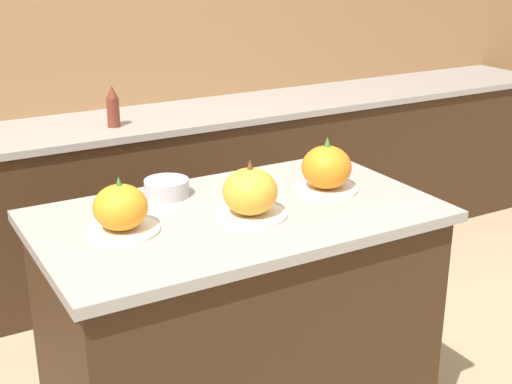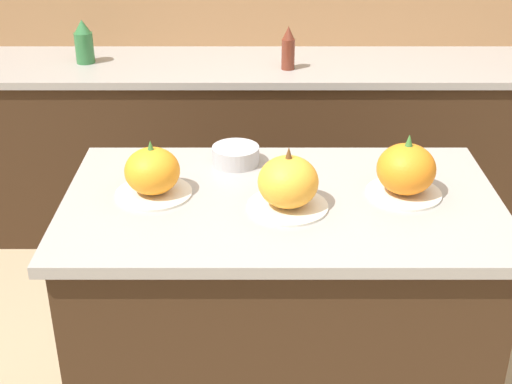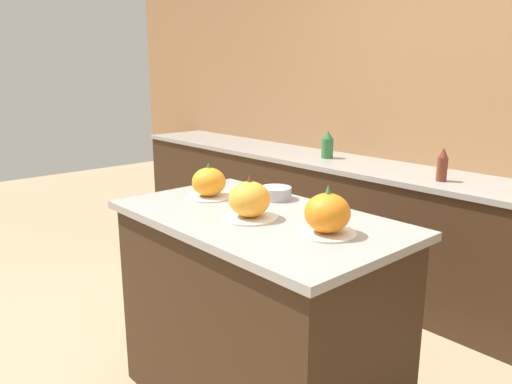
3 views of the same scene
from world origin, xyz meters
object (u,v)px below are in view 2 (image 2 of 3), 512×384
(pumpkin_cake_right, at_px, (404,171))
(bottle_short, at_px, (286,49))
(pumpkin_cake_center, at_px, (286,184))
(pumpkin_cake_left, at_px, (151,173))
(bottle_tall, at_px, (82,42))
(mixing_bowl, at_px, (234,155))

(pumpkin_cake_right, distance_m, bottle_short, 1.43)
(pumpkin_cake_center, height_order, pumpkin_cake_right, pumpkin_cake_right)
(pumpkin_cake_left, relative_size, bottle_short, 1.11)
(pumpkin_cake_left, relative_size, bottle_tall, 1.08)
(pumpkin_cake_left, xyz_separation_m, pumpkin_cake_right, (0.75, -0.00, 0.01))
(pumpkin_cake_right, height_order, mixing_bowl, pumpkin_cake_right)
(bottle_short, xyz_separation_m, mixing_bowl, (-0.22, -1.18, -0.02))
(bottle_short, bearing_deg, pumpkin_cake_left, -108.06)
(mixing_bowl, bearing_deg, pumpkin_cake_left, -137.55)
(pumpkin_cake_right, height_order, bottle_short, pumpkin_cake_right)
(pumpkin_cake_center, relative_size, mixing_bowl, 1.54)
(pumpkin_cake_left, bearing_deg, pumpkin_cake_right, -0.01)
(pumpkin_cake_right, xyz_separation_m, bottle_short, (-0.29, 1.40, -0.03))
(pumpkin_cake_left, height_order, bottle_tall, pumpkin_cake_left)
(pumpkin_cake_right, bearing_deg, bottle_tall, 130.28)
(mixing_bowl, bearing_deg, bottle_short, 79.57)
(pumpkin_cake_left, bearing_deg, mixing_bowl, 42.45)
(bottle_tall, distance_m, mixing_bowl, 1.49)
(pumpkin_cake_left, height_order, pumpkin_cake_center, pumpkin_cake_center)
(bottle_tall, xyz_separation_m, bottle_short, (0.98, -0.10, -0.00))
(pumpkin_cake_left, xyz_separation_m, bottle_tall, (-0.53, 1.50, -0.02))
(bottle_tall, height_order, mixing_bowl, bottle_tall)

